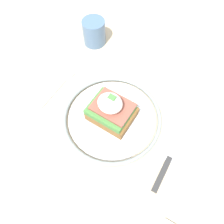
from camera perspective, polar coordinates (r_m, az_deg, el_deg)
ground_plane at (r=1.22m, az=-0.35°, el=-18.94°), size 6.00×6.00×0.00m
dining_table at (r=0.64m, az=-0.65°, el=-9.31°), size 0.95×0.69×0.72m
plate at (r=0.53m, az=0.00°, el=-1.45°), size 0.24×0.24×0.02m
sandwich at (r=0.49m, az=-0.19°, el=0.58°), size 0.10×0.08×0.08m
fork at (r=0.60m, az=-13.50°, el=6.74°), size 0.02×0.14×0.00m
knife at (r=0.51m, az=14.72°, el=-11.62°), size 0.02×0.20×0.01m
cup at (r=0.67m, az=-4.71°, el=20.17°), size 0.07×0.07×0.07m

